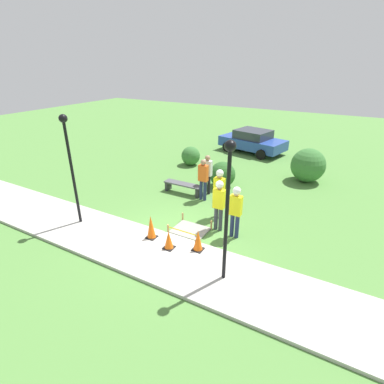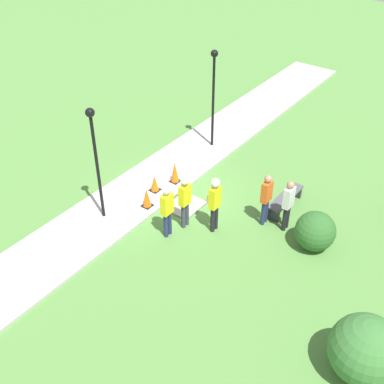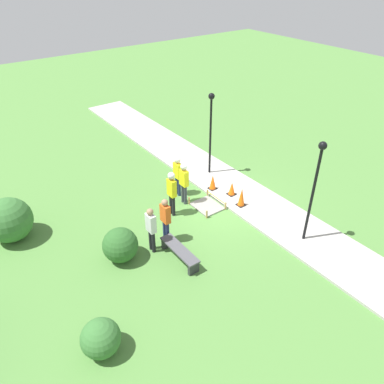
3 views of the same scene
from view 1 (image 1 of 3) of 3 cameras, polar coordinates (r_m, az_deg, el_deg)
ground_plane at (r=10.50m, az=-3.34°, el=-8.53°), size 60.00×60.00×0.00m
sidewalk at (r=9.66m, az=-7.23°, el=-11.54°), size 28.00×2.39×0.10m
wet_concrete_patch at (r=10.78m, az=-0.39°, el=-7.30°), size 1.26×1.04×0.35m
traffic_cone_near_patch at (r=10.15m, az=-7.81°, el=-6.61°), size 0.34×0.34×0.82m
traffic_cone_far_patch at (r=9.62m, az=-4.46°, el=-9.09°), size 0.34×0.34×0.61m
traffic_cone_sidewalk_edge at (r=9.48m, az=1.15°, el=-9.18°), size 0.34×0.34×0.70m
park_bench at (r=13.63m, az=-1.73°, el=1.11°), size 1.81×0.44×0.48m
worker_supervisor at (r=11.23m, az=5.21°, el=0.62°), size 0.40×0.28×1.96m
worker_assistant at (r=10.39m, az=5.16°, el=-1.67°), size 0.40×0.27×1.90m
worker_trainee at (r=10.04m, az=8.33°, el=-2.93°), size 0.40×0.27×1.87m
bystander_in_orange_shirt at (r=12.71m, az=2.14°, el=2.82°), size 0.40×0.24×1.84m
bystander_in_gray_shirt at (r=13.35m, az=2.94°, el=3.80°), size 0.40×0.24×1.81m
lamppost_near at (r=7.32m, az=6.84°, el=-0.34°), size 0.28×0.28×3.87m
lamppost_far at (r=11.00m, az=-22.33°, el=6.54°), size 0.28×0.28×3.93m
parked_car_blue at (r=20.22m, az=11.45°, el=9.54°), size 4.48×2.90×1.46m
shrub_rounded_near at (r=15.92m, az=21.23°, el=4.77°), size 1.67×1.67×1.67m
shrub_rounded_mid at (r=14.33m, az=5.83°, el=3.33°), size 1.23×1.23×1.23m
shrub_rounded_far at (r=17.36m, az=-0.25°, el=6.90°), size 1.07×1.07×1.07m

